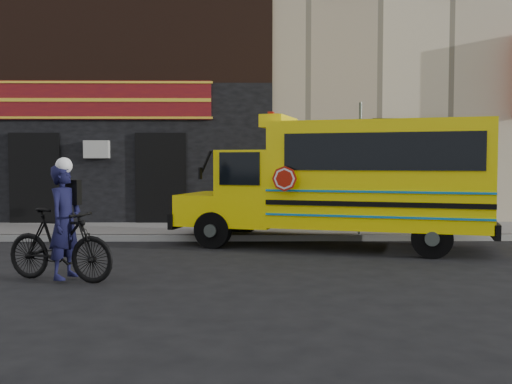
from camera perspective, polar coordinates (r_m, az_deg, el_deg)
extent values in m
plane|color=black|center=(11.17, 2.73, -6.73)|extent=(120.00, 120.00, 0.00)
cube|color=gray|center=(13.72, 2.09, -4.59)|extent=(40.00, 0.20, 0.15)
cube|color=slate|center=(15.21, 1.83, -3.84)|extent=(40.00, 3.00, 0.15)
cube|color=beige|center=(21.92, 1.12, 14.22)|extent=(20.00, 10.00, 12.00)
cube|color=black|center=(17.10, -15.40, 3.78)|extent=(10.00, 0.30, 4.00)
cube|color=black|center=(17.51, -15.56, 15.30)|extent=(10.00, 0.28, 3.00)
cube|color=#5B0D17|center=(17.03, -15.62, 8.84)|extent=(6.50, 0.12, 1.10)
cube|color=black|center=(17.51, -21.20, 1.21)|extent=(1.30, 0.10, 2.50)
cube|color=black|center=(16.59, -9.47, 1.28)|extent=(1.30, 0.10, 2.50)
cylinder|color=black|center=(12.56, -4.33, -3.80)|extent=(0.85, 0.51, 0.80)
cylinder|color=black|center=(14.34, -1.60, -2.95)|extent=(0.85, 0.51, 0.80)
cylinder|color=black|center=(11.74, 17.20, -4.41)|extent=(0.85, 0.51, 0.80)
cylinder|color=black|center=(13.63, 17.13, -3.40)|extent=(0.85, 0.51, 0.80)
cube|color=#FCE405|center=(13.57, -4.67, -1.60)|extent=(1.55, 2.21, 0.70)
cube|color=black|center=(13.80, -6.80, -2.58)|extent=(0.72, 1.99, 0.35)
cube|color=#FCE405|center=(13.18, -0.22, 0.45)|extent=(1.77, 2.36, 1.70)
cube|color=black|center=(13.34, -2.57, 2.20)|extent=(0.59, 1.74, 0.90)
cube|color=#FCE405|center=(12.64, 12.25, 1.72)|extent=(4.95, 3.44, 2.25)
cube|color=black|center=(12.73, 22.49, -3.25)|extent=(0.77, 2.14, 0.30)
cube|color=black|center=(11.52, 12.34, 3.99)|extent=(3.74, 1.20, 0.75)
cube|color=#FCE405|center=(13.03, 2.32, 6.93)|extent=(0.95, 1.68, 0.28)
cylinder|color=#A91506|center=(11.64, 2.87, 1.34)|extent=(0.51, 0.18, 0.52)
cylinder|color=#454D47|center=(13.92, 10.35, 2.01)|extent=(0.07, 0.07, 3.31)
cube|color=red|center=(13.87, 10.54, 6.29)|extent=(0.10, 0.28, 0.41)
cube|color=white|center=(13.85, 10.52, 4.15)|extent=(0.10, 0.28, 0.36)
imported|color=black|center=(9.57, -19.04, -5.02)|extent=(2.00, 1.13, 1.16)
imported|color=black|center=(9.49, -18.57, -3.12)|extent=(0.59, 0.75, 1.80)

